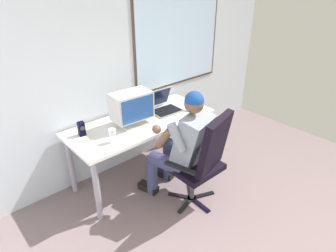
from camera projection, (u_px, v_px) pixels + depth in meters
The scene contains 9 objects.
wall_rear at pixel (136, 53), 3.47m from camera, with size 4.67×0.08×2.78m.
desk at pixel (142, 128), 3.38m from camera, with size 1.70×0.71×0.74m.
office_chair at pixel (204, 157), 2.94m from camera, with size 0.65×0.59×1.08m.
person_seated at pixel (182, 143), 3.04m from camera, with size 0.62×0.82×1.27m.
crt_monitor at pixel (132, 106), 3.17m from camera, with size 0.44×0.28×0.37m.
laptop at pixel (162, 105), 3.57m from camera, with size 0.37×0.36×0.25m.
wine_glass at pixel (112, 133), 2.88m from camera, with size 0.07×0.07×0.15m.
desk_speaker at pixel (82, 129), 3.01m from camera, with size 0.07×0.08×0.15m.
coffee_mug at pixel (192, 107), 3.57m from camera, with size 0.08×0.08×0.09m.
Camera 1 is at (-1.99, -0.15, 2.24)m, focal length 31.49 mm.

